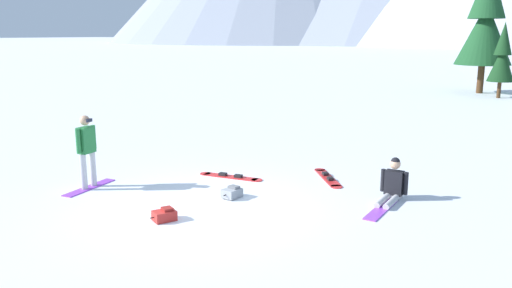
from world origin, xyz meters
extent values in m
plane|color=white|center=(0.00, 0.00, 0.00)|extent=(800.00, 800.00, 0.00)
cube|color=#993FD8|center=(-3.24, -0.07, 0.01)|extent=(0.37, 1.59, 0.02)
cylinder|color=#B7B7BC|center=(-3.25, 0.09, 0.46)|extent=(0.15, 0.15, 0.86)
cylinder|color=#B7B7BC|center=(-3.23, -0.23, 0.46)|extent=(0.15, 0.15, 0.86)
cube|color=#237238|center=(-3.24, -0.07, 1.20)|extent=(0.26, 0.41, 0.63)
cylinder|color=#237238|center=(-3.26, 0.19, 1.23)|extent=(0.11, 0.11, 0.58)
cylinder|color=#237238|center=(-3.23, -0.33, 1.23)|extent=(0.11, 0.11, 0.58)
sphere|color=tan|center=(-3.24, -0.07, 1.68)|extent=(0.24, 0.24, 0.24)
cube|color=black|center=(-3.10, -0.06, 1.69)|extent=(0.05, 0.17, 0.08)
cube|color=#B7B7BC|center=(3.54, 2.58, 0.05)|extent=(0.38, 0.30, 0.10)
cylinder|color=#B7B7BC|center=(3.61, 2.08, 0.07)|extent=(0.19, 0.81, 0.14)
cylinder|color=#B7B7BC|center=(3.41, 2.09, 0.07)|extent=(0.19, 0.81, 0.14)
cube|color=#993FD8|center=(3.48, 1.68, 0.01)|extent=(0.38, 1.57, 0.02)
cube|color=black|center=(3.54, 2.58, 0.38)|extent=(0.41, 0.26, 0.56)
cylinder|color=black|center=(3.80, 2.56, 0.40)|extent=(0.11, 0.11, 0.52)
cylinder|color=black|center=(3.28, 2.60, 0.40)|extent=(0.11, 0.11, 0.52)
sphere|color=tan|center=(3.54, 2.58, 0.82)|extent=(0.24, 0.24, 0.24)
sphere|color=black|center=(3.54, 2.58, 0.87)|extent=(0.20, 0.20, 0.20)
cube|color=red|center=(-0.67, 2.36, 0.01)|extent=(1.53, 0.39, 0.02)
cylinder|color=red|center=(-1.42, 2.31, 0.01)|extent=(0.31, 0.31, 0.02)
cylinder|color=red|center=(0.09, 2.42, 0.01)|extent=(0.31, 0.31, 0.02)
cube|color=black|center=(-0.89, 2.35, 0.06)|extent=(0.21, 0.15, 0.07)
cube|color=black|center=(-0.44, 2.38, 0.06)|extent=(0.21, 0.15, 0.07)
cube|color=red|center=(1.63, 3.46, 0.01)|extent=(1.17, 1.47, 0.02)
cylinder|color=red|center=(2.10, 2.81, 0.01)|extent=(0.41, 0.41, 0.02)
cylinder|color=red|center=(1.17, 4.11, 0.01)|extent=(0.41, 0.41, 0.02)
cube|color=black|center=(1.77, 3.27, 0.06)|extent=(0.23, 0.24, 0.07)
cube|color=black|center=(1.49, 3.66, 0.06)|extent=(0.23, 0.24, 0.07)
cube|color=gray|center=(0.23, 0.90, 0.11)|extent=(0.38, 0.49, 0.22)
cube|color=slate|center=(0.24, 0.98, 0.24)|extent=(0.25, 0.23, 0.07)
cylinder|color=black|center=(0.20, 0.67, 0.13)|extent=(0.04, 0.12, 0.02)
cube|color=red|center=(-0.24, -1.00, 0.10)|extent=(0.50, 0.54, 0.21)
cube|color=maroon|center=(-0.20, -0.94, 0.23)|extent=(0.29, 0.28, 0.06)
cylinder|color=black|center=(-0.36, -1.20, 0.11)|extent=(0.08, 0.12, 0.02)
cylinder|color=#472D19|center=(3.46, 26.48, 0.89)|extent=(0.41, 0.41, 1.79)
cone|color=#194723|center=(3.46, 26.48, 3.69)|extent=(3.38, 3.38, 3.80)
cylinder|color=#472D19|center=(4.67, 24.27, 0.48)|extent=(0.22, 0.22, 0.97)
cone|color=#143819|center=(4.67, 24.27, 1.99)|extent=(1.50, 1.50, 2.05)
cone|color=#143819|center=(4.67, 24.27, 3.43)|extent=(0.97, 0.97, 1.88)
camera|label=1|loc=(5.94, -8.76, 3.70)|focal=35.76mm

